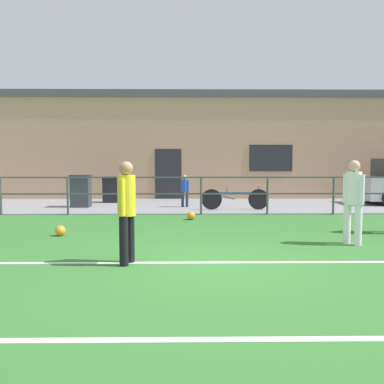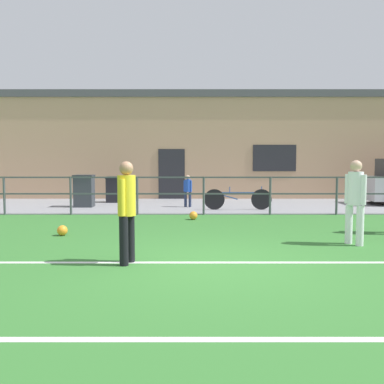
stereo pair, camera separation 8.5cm
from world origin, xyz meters
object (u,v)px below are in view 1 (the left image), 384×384
object	(u,v)px
trash_bin_1	(111,189)
soccer_ball_spare	(191,215)
bicycle_parked_0	(235,199)
spectator_child	(185,189)
trash_bin_0	(81,191)
player_striker	(353,197)
player_winger	(127,206)
soccer_ball_match	(60,231)

from	to	relation	value
trash_bin_1	soccer_ball_spare	bearing A→B (deg)	-56.43
bicycle_parked_0	spectator_child	bearing A→B (deg)	154.40
soccer_ball_spare	trash_bin_0	world-z (taller)	trash_bin_0
soccer_ball_spare	trash_bin_0	size ratio (longest dim) A/B	0.21
spectator_child	trash_bin_0	size ratio (longest dim) A/B	0.99
player_striker	soccer_ball_spare	xyz separation A→B (m)	(-3.12, 3.44, -0.82)
bicycle_parked_0	trash_bin_1	bearing A→B (deg)	151.92
player_winger	trash_bin_1	xyz separation A→B (m)	(-1.96, 9.49, -0.40)
player_winger	bicycle_parked_0	xyz separation A→B (m)	(2.53, 7.10, -0.55)
soccer_ball_match	trash_bin_1	xyz separation A→B (m)	(-0.15, 7.01, 0.41)
soccer_ball_match	trash_bin_1	world-z (taller)	trash_bin_1
soccer_ball_match	player_winger	bearing A→B (deg)	-53.98
trash_bin_1	trash_bin_0	bearing A→B (deg)	-116.10
player_striker	spectator_child	xyz separation A→B (m)	(-3.30, 6.39, -0.29)
player_winger	spectator_child	xyz separation A→B (m)	(0.88, 7.89, -0.28)
player_winger	bicycle_parked_0	size ratio (longest dim) A/B	0.73
trash_bin_0	soccer_ball_spare	bearing A→B (deg)	-38.39
soccer_ball_spare	bicycle_parked_0	distance (m)	2.62
player_striker	trash_bin_0	size ratio (longest dim) A/B	1.48
soccer_ball_match	spectator_child	distance (m)	6.06
trash_bin_0	trash_bin_1	bearing A→B (deg)	63.90
spectator_child	bicycle_parked_0	distance (m)	1.85
player_winger	soccer_ball_spare	distance (m)	5.11
player_striker	trash_bin_0	distance (m)	9.45
soccer_ball_spare	bicycle_parked_0	world-z (taller)	bicycle_parked_0
player_striker	trash_bin_1	distance (m)	10.09
player_winger	spectator_child	world-z (taller)	player_winger
bicycle_parked_0	player_striker	bearing A→B (deg)	-73.56
bicycle_parked_0	player_winger	bearing A→B (deg)	-109.63
player_striker	soccer_ball_spare	bearing A→B (deg)	7.22
soccer_ball_match	spectator_child	bearing A→B (deg)	63.61
bicycle_parked_0	trash_bin_0	size ratio (longest dim) A/B	1.99
trash_bin_0	player_winger	bearing A→B (deg)	-71.08
soccer_ball_match	bicycle_parked_0	world-z (taller)	bicycle_parked_0
bicycle_parked_0	trash_bin_0	world-z (taller)	trash_bin_0
soccer_ball_match	trash_bin_0	size ratio (longest dim) A/B	0.20
soccer_ball_spare	trash_bin_1	distance (m)	5.48
soccer_ball_spare	spectator_child	distance (m)	3.01
player_striker	soccer_ball_match	distance (m)	6.12
player_striker	soccer_ball_match	size ratio (longest dim) A/B	7.28
player_striker	soccer_ball_spare	distance (m)	4.71
player_winger	player_striker	bearing A→B (deg)	125.95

